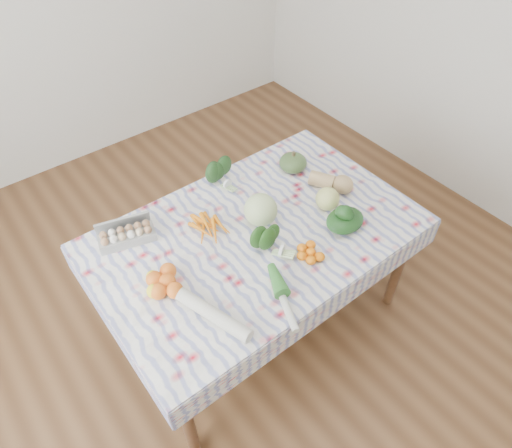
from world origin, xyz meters
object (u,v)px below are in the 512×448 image
Objects in this scene: dining_table at (256,243)px; egg_carton at (127,236)px; cabbage at (261,210)px; grapefruit at (327,199)px; butternut_squash at (332,181)px; kabocha_squash at (293,163)px.

egg_carton is (-0.55, 0.35, 0.12)m from dining_table.
grapefruit is at bearing -20.98° from cabbage.
dining_table is 0.56m from butternut_squash.
dining_table is at bearing -151.03° from kabocha_squash.
dining_table is 12.47× the size of grapefruit.
kabocha_squash is (0.48, 0.27, 0.14)m from dining_table.
cabbage reaches higher than butternut_squash.
butternut_squash reaches higher than dining_table.
kabocha_squash is at bearing 74.20° from butternut_squash.
kabocha_squash is 0.93× the size of cabbage.
dining_table is 0.19m from cabbage.
butternut_squash is (0.48, -0.03, -0.03)m from cabbage.
egg_carton is at bearing 153.71° from cabbage.
grapefruit reaches higher than dining_table.
cabbage is (0.06, 0.04, 0.17)m from dining_table.
grapefruit is at bearing -12.41° from dining_table.
butternut_squash is (0.06, -0.26, 0.00)m from kabocha_squash.
egg_carton reaches higher than dining_table.
grapefruit is (-0.07, -0.36, 0.01)m from kabocha_squash.
kabocha_squash is 0.37m from grapefruit.
grapefruit is (0.96, -0.44, 0.03)m from egg_carton.
cabbage is 0.72× the size of butternut_squash.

